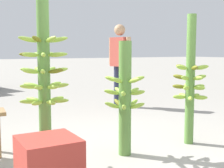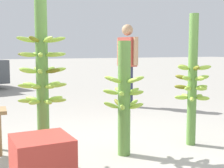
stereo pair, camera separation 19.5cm
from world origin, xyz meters
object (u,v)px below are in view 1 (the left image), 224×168
Objects in this scene: produce_crate at (49,165)px; banana_stalk_left at (44,77)px; banana_stalk_right at (190,81)px; banana_stalk_center at (125,97)px; vendor_person at (120,58)px.

banana_stalk_left is at bearing 74.42° from produce_crate.
banana_stalk_left reaches higher than banana_stalk_right.
banana_stalk_right reaches higher than banana_stalk_center.
vendor_person is at bearing 60.03° from banana_stalk_center.
banana_stalk_center is at bearing -6.90° from banana_stalk_left.
banana_stalk_right is 2.70m from vendor_person.
banana_stalk_left is 3.75× the size of produce_crate.
produce_crate is at bearing -166.92° from banana_stalk_right.
produce_crate is (-1.03, -0.49, -0.41)m from banana_stalk_center.
banana_stalk_right is (0.92, -0.04, 0.14)m from banana_stalk_center.
produce_crate is at bearing -154.58° from banana_stalk_center.
vendor_person is at bearing 77.66° from banana_stalk_right.
banana_stalk_left is at bearing 175.42° from banana_stalk_right.
banana_stalk_left is 1.08× the size of banana_stalk_right.
banana_stalk_left is 1.03× the size of vendor_person.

